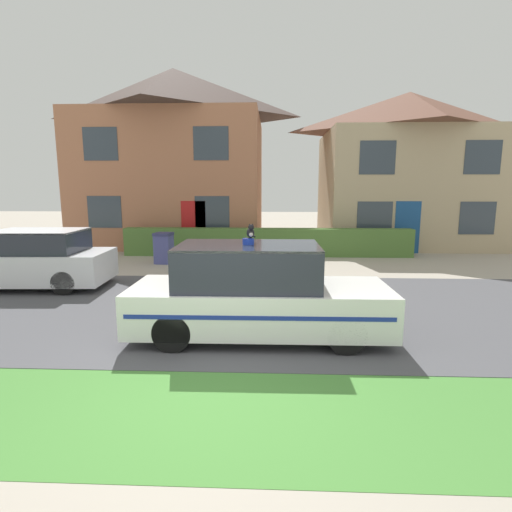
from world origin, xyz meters
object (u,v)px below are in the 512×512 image
at_px(house_left, 176,156).
at_px(house_right, 406,169).
at_px(wheelie_bin, 164,248).
at_px(police_car, 256,293).
at_px(neighbour_car_near, 31,260).
at_px(cat, 251,232).

height_order(house_left, house_right, house_left).
bearing_deg(wheelie_bin, house_right, 34.89).
height_order(police_car, house_left, house_left).
relative_size(neighbour_car_near, house_left, 0.50).
bearing_deg(neighbour_car_near, police_car, 148.72).
distance_m(police_car, house_right, 14.14).
bearing_deg(cat, house_right, 141.27).
bearing_deg(neighbour_car_near, cat, 148.94).
relative_size(neighbour_car_near, wheelie_bin, 3.90).
xyz_separation_m(cat, wheelie_bin, (-3.43, 6.83, -1.32)).
relative_size(police_car, neighbour_car_near, 1.06).
distance_m(police_car, wheelie_bin, 7.77).
bearing_deg(house_right, cat, -117.99).
xyz_separation_m(police_car, cat, (-0.10, 0.08, 1.07)).
relative_size(police_car, cat, 15.22).
xyz_separation_m(cat, house_left, (-4.30, 12.62, 2.27)).
xyz_separation_m(house_right, wheelie_bin, (-9.94, -5.40, -2.95)).
relative_size(police_car, wheelie_bin, 4.15).
relative_size(cat, house_left, 0.03).
bearing_deg(cat, wheelie_bin, -164.04).
distance_m(cat, house_left, 13.52).
bearing_deg(house_left, cat, -71.20).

